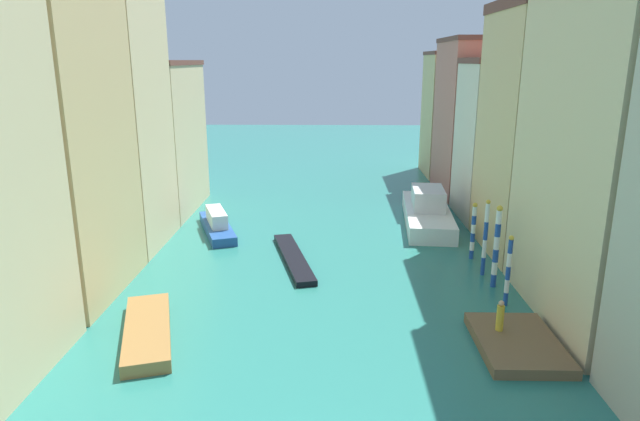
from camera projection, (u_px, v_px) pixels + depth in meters
The scene contains 19 objects.
ground_plane at pixel (322, 244), 40.63m from camera, with size 154.00×154.00×0.00m, color #28756B.
building_left_1 at pixel (34, 108), 29.64m from camera, with size 7.76×9.25×21.13m.
building_left_2 at pixel (102, 114), 38.33m from camera, with size 7.76×8.12×18.87m.
building_left_3 at pixel (150, 137), 48.40m from camera, with size 7.76×11.13×13.08m.
building_right_1 at pixel (635, 133), 26.75m from camera, with size 7.76×12.02×19.32m.
building_right_2 at pixel (550, 131), 37.24m from camera, with size 7.76×9.15×16.90m.
building_right_3 at pixel (509, 140), 45.80m from camera, with size 7.76×7.46×13.28m.
building_right_4 at pixel (481, 117), 54.41m from camera, with size 7.76×10.35×15.21m.
building_right_5 at pixel (459, 114), 63.80m from camera, with size 7.76×8.10×14.05m.
waterfront_dock at pixel (517, 343), 25.85m from camera, with size 3.72×5.48×0.51m.
person_on_dock at pixel (500, 316), 26.41m from camera, with size 0.36×0.36×1.54m.
mooring_pole_0 at pixel (508, 270), 29.92m from camera, with size 0.28×0.28×4.05m.
mooring_pole_1 at pixel (496, 246), 32.31m from camera, with size 0.36×0.36×5.03m.
mooring_pole_2 at pixel (485, 237), 34.14m from camera, with size 0.29×0.29×4.89m.
mooring_pole_3 at pixel (473, 230), 37.08m from camera, with size 0.33×0.33×3.95m.
vaporetto_white at pixel (427, 211), 45.51m from camera, with size 4.46×12.17×2.97m.
gondola_black at pixel (293, 258), 37.22m from camera, with size 3.53×9.48×0.38m.
motorboat_0 at pixel (147, 331), 26.88m from camera, with size 4.18×7.66×0.65m.
motorboat_1 at pixel (217, 224), 43.23m from camera, with size 4.40×8.13×1.81m.
Camera 1 is at (0.67, -14.04, 13.10)m, focal length 30.95 mm.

